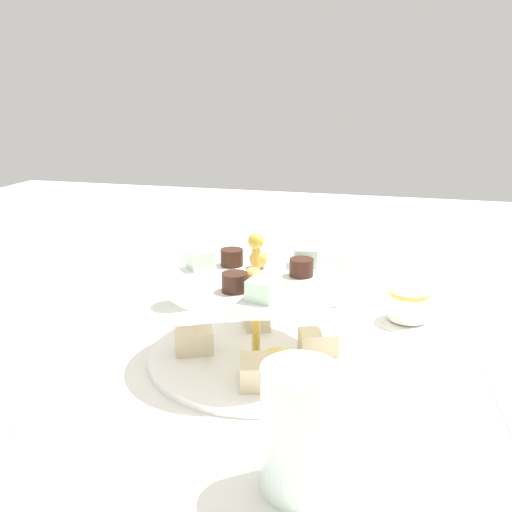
% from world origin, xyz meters
% --- Properties ---
extents(ground_plane, '(2.40, 2.40, 0.00)m').
position_xyz_m(ground_plane, '(0.00, 0.00, 0.00)').
color(ground_plane, silver).
extents(tiered_serving_stand, '(0.28, 0.28, 0.17)m').
position_xyz_m(tiered_serving_stand, '(0.00, -0.00, 0.05)').
color(tiered_serving_stand, white).
rests_on(tiered_serving_stand, ground_plane).
extents(water_glass_tall_right, '(0.07, 0.07, 0.12)m').
position_xyz_m(water_glass_tall_right, '(0.10, -0.22, 0.06)').
color(water_glass_tall_right, silver).
rests_on(water_glass_tall_right, ground_plane).
extents(water_glass_short_left, '(0.06, 0.06, 0.08)m').
position_xyz_m(water_glass_short_left, '(0.07, 0.23, 0.04)').
color(water_glass_short_left, silver).
rests_on(water_glass_short_left, ground_plane).
extents(teacup_with_saucer, '(0.09, 0.09, 0.05)m').
position_xyz_m(teacup_with_saucer, '(0.19, 0.17, 0.02)').
color(teacup_with_saucer, white).
rests_on(teacup_with_saucer, ground_plane).
extents(butter_knife_left, '(0.12, 0.14, 0.00)m').
position_xyz_m(butter_knife_left, '(-0.25, -0.16, 0.00)').
color(butter_knife_left, silver).
rests_on(butter_knife_left, ground_plane).
extents(butter_knife_right, '(0.03, 0.17, 0.00)m').
position_xyz_m(butter_knife_right, '(0.29, -0.02, 0.00)').
color(butter_knife_right, silver).
rests_on(butter_knife_right, ground_plane).
extents(water_glass_mid_back, '(0.06, 0.06, 0.10)m').
position_xyz_m(water_glass_mid_back, '(-0.14, 0.17, 0.05)').
color(water_glass_mid_back, silver).
rests_on(water_glass_mid_back, ground_plane).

